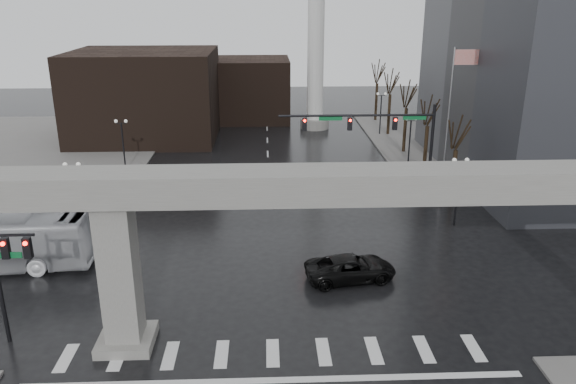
# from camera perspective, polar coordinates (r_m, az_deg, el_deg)

# --- Properties ---
(ground) EXTENTS (160.00, 160.00, 0.00)m
(ground) POSITION_cam_1_polar(r_m,az_deg,el_deg) (28.30, -1.59, -14.85)
(ground) COLOR black
(ground) RESTS_ON ground
(sidewalk_ne) EXTENTS (28.00, 36.00, 0.15)m
(sidewalk_ne) POSITION_cam_1_polar(r_m,az_deg,el_deg) (66.82, 20.88, 4.39)
(sidewalk_ne) COLOR slate
(sidewalk_ne) RESTS_ON ground
(sidewalk_nw) EXTENTS (28.00, 36.00, 0.15)m
(sidewalk_nw) POSITION_cam_1_polar(r_m,az_deg,el_deg) (66.67, -25.09, 3.80)
(sidewalk_nw) COLOR slate
(sidewalk_nw) RESTS_ON ground
(elevated_guideway) EXTENTS (48.00, 2.60, 8.70)m
(elevated_guideway) POSITION_cam_1_polar(r_m,az_deg,el_deg) (25.12, 1.15, -1.70)
(elevated_guideway) COLOR gray
(elevated_guideway) RESTS_ON ground
(building_far_left) EXTENTS (16.00, 14.00, 10.00)m
(building_far_left) POSITION_cam_1_polar(r_m,az_deg,el_deg) (67.72, -14.27, 9.53)
(building_far_left) COLOR black
(building_far_left) RESTS_ON ground
(building_far_mid) EXTENTS (10.00, 10.00, 8.00)m
(building_far_mid) POSITION_cam_1_polar(r_m,az_deg,el_deg) (76.35, -3.73, 10.38)
(building_far_mid) COLOR black
(building_far_mid) RESTS_ON ground
(smokestack) EXTENTS (3.60, 3.60, 30.00)m
(smokestack) POSITION_cam_1_polar(r_m,az_deg,el_deg) (69.72, 2.89, 17.26)
(smokestack) COLOR silver
(smokestack) RESTS_ON ground
(signal_mast_arm) EXTENTS (12.12, 0.43, 8.00)m
(signal_mast_arm) POSITION_cam_1_polar(r_m,az_deg,el_deg) (44.35, 9.73, 5.96)
(signal_mast_arm) COLOR black
(signal_mast_arm) RESTS_ON ground
(signal_left_pole) EXTENTS (2.30, 0.30, 6.00)m
(signal_left_pole) POSITION_cam_1_polar(r_m,az_deg,el_deg) (29.27, -26.61, -6.70)
(signal_left_pole) COLOR black
(signal_left_pole) RESTS_ON ground
(flagpole_assembly) EXTENTS (2.06, 0.12, 12.00)m
(flagpole_assembly) POSITION_cam_1_polar(r_m,az_deg,el_deg) (48.69, 16.44, 8.69)
(flagpole_assembly) COLOR silver
(flagpole_assembly) RESTS_ON ground
(lamp_right_0) EXTENTS (1.22, 0.32, 5.11)m
(lamp_right_0) POSITION_cam_1_polar(r_m,az_deg,el_deg) (41.73, 16.94, 1.17)
(lamp_right_0) COLOR black
(lamp_right_0) RESTS_ON ground
(lamp_right_1) EXTENTS (1.22, 0.32, 5.11)m
(lamp_right_1) POSITION_cam_1_polar(r_m,az_deg,el_deg) (54.63, 12.31, 5.78)
(lamp_right_1) COLOR black
(lamp_right_1) RESTS_ON ground
(lamp_right_2) EXTENTS (1.22, 0.32, 5.11)m
(lamp_right_2) POSITION_cam_1_polar(r_m,az_deg,el_deg) (67.96, 9.43, 8.59)
(lamp_right_2) COLOR black
(lamp_right_2) RESTS_ON ground
(lamp_left_0) EXTENTS (1.22, 0.32, 5.11)m
(lamp_left_0) POSITION_cam_1_polar(r_m,az_deg,el_deg) (41.60, -20.88, 0.67)
(lamp_left_0) COLOR black
(lamp_left_0) RESTS_ON ground
(lamp_left_1) EXTENTS (1.22, 0.32, 5.11)m
(lamp_left_1) POSITION_cam_1_polar(r_m,az_deg,el_deg) (54.53, -16.47, 5.40)
(lamp_left_1) COLOR black
(lamp_left_1) RESTS_ON ground
(lamp_left_2) EXTENTS (1.22, 0.32, 5.11)m
(lamp_left_2) POSITION_cam_1_polar(r_m,az_deg,el_deg) (67.89, -13.75, 8.28)
(lamp_left_2) COLOR black
(lamp_left_2) RESTS_ON ground
(tree_right_0) EXTENTS (1.09, 1.58, 7.50)m
(tree_right_0) POSITION_cam_1_polar(r_m,az_deg,el_deg) (45.87, 16.50, 1.94)
(tree_right_0) COLOR black
(tree_right_0) RESTS_ON ground
(tree_right_1) EXTENTS (1.09, 1.61, 7.67)m
(tree_right_1) POSITION_cam_1_polar(r_m,az_deg,el_deg) (53.19, 13.85, 4.60)
(tree_right_1) COLOR black
(tree_right_1) RESTS_ON ground
(tree_right_2) EXTENTS (1.10, 1.63, 7.85)m
(tree_right_2) POSITION_cam_1_polar(r_m,az_deg,el_deg) (60.68, 11.84, 6.61)
(tree_right_2) COLOR black
(tree_right_2) RESTS_ON ground
(tree_right_3) EXTENTS (1.11, 1.66, 8.02)m
(tree_right_3) POSITION_cam_1_polar(r_m,az_deg,el_deg) (68.29, 10.26, 8.17)
(tree_right_3) COLOR black
(tree_right_3) RESTS_ON ground
(tree_right_4) EXTENTS (1.12, 1.69, 8.19)m
(tree_right_4) POSITION_cam_1_polar(r_m,az_deg,el_deg) (75.97, 8.99, 9.40)
(tree_right_4) COLOR black
(tree_right_4) RESTS_ON ground
(pickup_truck) EXTENTS (5.66, 3.32, 1.48)m
(pickup_truck) POSITION_cam_1_polar(r_m,az_deg,el_deg) (33.49, 6.38, -7.70)
(pickup_truck) COLOR black
(pickup_truck) RESTS_ON ground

